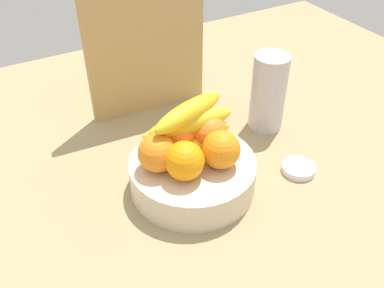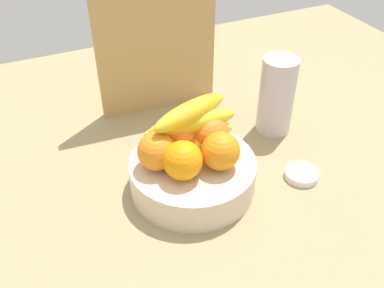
% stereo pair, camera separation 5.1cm
% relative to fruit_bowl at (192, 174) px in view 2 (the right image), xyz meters
% --- Properties ---
extents(ground_plane, '(1.80, 1.40, 0.03)m').
position_rel_fruit_bowl_xyz_m(ground_plane, '(-0.02, -0.00, -0.05)').
color(ground_plane, '#9F8A61').
extents(fruit_bowl, '(0.24, 0.24, 0.06)m').
position_rel_fruit_bowl_xyz_m(fruit_bowl, '(0.00, 0.00, 0.00)').
color(fruit_bowl, beige).
rests_on(fruit_bowl, ground_plane).
extents(orange_front_left, '(0.07, 0.07, 0.07)m').
position_rel_fruit_bowl_xyz_m(orange_front_left, '(-0.03, -0.03, 0.07)').
color(orange_front_left, orange).
rests_on(orange_front_left, fruit_bowl).
extents(orange_front_right, '(0.07, 0.07, 0.07)m').
position_rel_fruit_bowl_xyz_m(orange_front_right, '(0.04, -0.04, 0.07)').
color(orange_front_right, orange).
rests_on(orange_front_right, fruit_bowl).
extents(orange_center, '(0.07, 0.07, 0.07)m').
position_rel_fruit_bowl_xyz_m(orange_center, '(0.05, 0.02, 0.07)').
color(orange_center, orange).
rests_on(orange_center, fruit_bowl).
extents(orange_back_left, '(0.07, 0.07, 0.07)m').
position_rel_fruit_bowl_xyz_m(orange_back_left, '(-0.01, 0.04, 0.07)').
color(orange_back_left, orange).
rests_on(orange_back_left, fruit_bowl).
extents(orange_back_right, '(0.07, 0.07, 0.07)m').
position_rel_fruit_bowl_xyz_m(orange_back_right, '(-0.06, 0.01, 0.07)').
color(orange_back_right, orange).
rests_on(orange_back_right, fruit_bowl).
extents(banana_bunch, '(0.18, 0.13, 0.11)m').
position_rel_fruit_bowl_xyz_m(banana_bunch, '(0.01, 0.03, 0.09)').
color(banana_bunch, yellow).
rests_on(banana_bunch, fruit_bowl).
extents(cutting_board, '(0.28, 0.04, 0.36)m').
position_rel_fruit_bowl_xyz_m(cutting_board, '(0.05, 0.30, 0.15)').
color(cutting_board, tan).
rests_on(cutting_board, ground_plane).
extents(thermos_tumbler, '(0.08, 0.08, 0.18)m').
position_rel_fruit_bowl_xyz_m(thermos_tumbler, '(0.25, 0.10, 0.06)').
color(thermos_tumbler, silver).
rests_on(thermos_tumbler, ground_plane).
extents(jar_lid, '(0.07, 0.07, 0.01)m').
position_rel_fruit_bowl_xyz_m(jar_lid, '(0.21, -0.07, -0.03)').
color(jar_lid, white).
rests_on(jar_lid, ground_plane).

